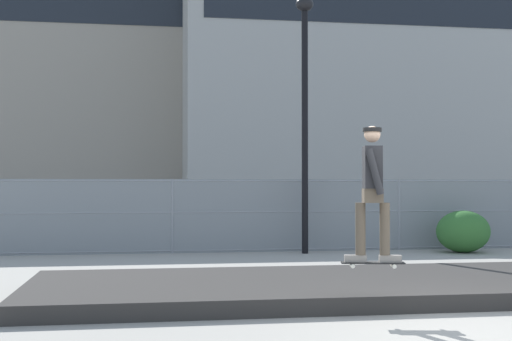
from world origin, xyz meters
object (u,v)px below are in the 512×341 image
Objects in this scene: skateboard at (373,263)px; street_lamp at (305,92)px; shrub_left at (463,232)px; skater at (372,185)px; parked_car_near at (199,216)px; parked_car_mid at (427,214)px.

street_lamp is (1.06, 8.31, 3.33)m from skateboard.
skater is at bearing -122.60° from shrub_left.
street_lamp is 1.45× the size of parked_car_near.
street_lamp is at bearing 174.09° from shrub_left.
parked_car_mid reaches higher than skateboard.
parked_car_near reaches higher than shrub_left.
parked_car_mid is (6.94, 0.30, 0.00)m from parked_car_near.
street_lamp reaches higher than shrub_left.
skateboard is 0.60× the size of shrub_left.
parked_car_near is at bearing 97.03° from skater.
skater is at bearing -116.02° from parked_car_mid.
skateboard is 0.19× the size of parked_car_near.
shrub_left is (-0.52, -3.51, -0.31)m from parked_car_mid.
street_lamp is at bearing 82.73° from skater.
parked_car_near is 0.99× the size of parked_car_mid.
skater is 8.70m from street_lamp.
skateboard is at bearing -82.97° from parked_car_near.
shrub_left reaches higher than skateboard.
skateboard is 1.00m from skater.
skater is at bearing -97.27° from street_lamp.
parked_car_near is at bearing 153.47° from shrub_left.
skateboard is 0.47× the size of skater.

